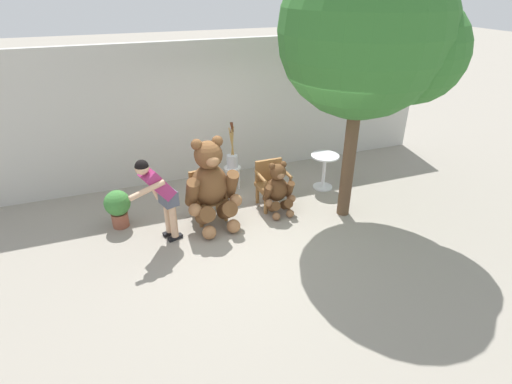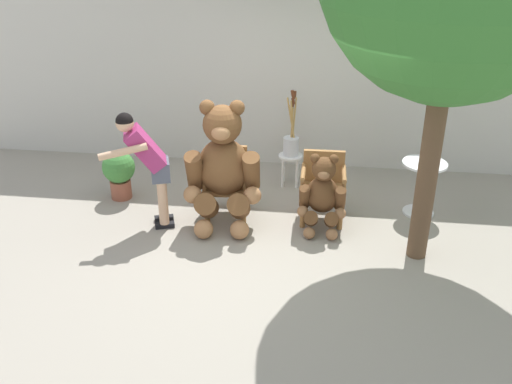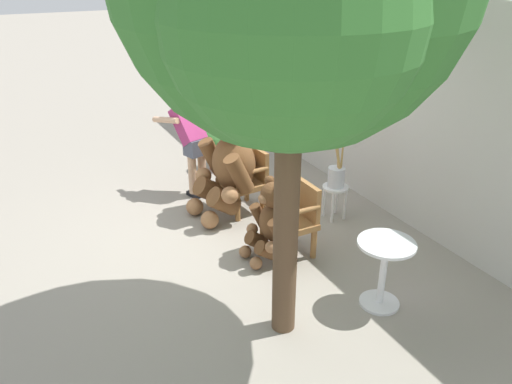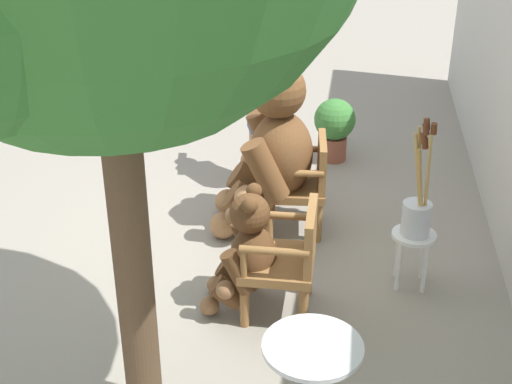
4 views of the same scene
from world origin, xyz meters
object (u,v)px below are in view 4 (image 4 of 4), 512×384
Objects in this scene: teddy_bear_large at (272,147)px; person_visitor at (262,98)px; potted_plant at (335,125)px; round_side_table at (311,383)px; brush_bucket at (417,210)px; white_stool at (413,245)px; wooden_chair_right at (286,257)px; teddy_bear_small at (246,252)px; wooden_chair_left at (302,181)px.

teddy_bear_large reaches higher than person_visitor.
round_side_table is at bearing 0.87° from potted_plant.
teddy_bear_large is 1.41m from brush_bucket.
white_stool is 0.64× the size of round_side_table.
teddy_bear_small is at bearing -89.76° from wooden_chair_right.
teddy_bear_large is 0.90m from person_visitor.
teddy_bear_small is 1.36× the size of round_side_table.
teddy_bear_large is 1.61× the size of teddy_bear_small.
white_stool is at bearing 40.95° from person_visitor.
wooden_chair_left reaches higher than round_side_table.
person_visitor is 2.07× the size of round_side_table.
teddy_bear_small is at bearing -68.86° from brush_bucket.
person_visitor is at bearing -166.68° from teddy_bear_large.
person_visitor is 2.15m from brush_bucket.
white_stool is at bearing 117.07° from wooden_chair_right.
wooden_chair_left reaches higher than potted_plant.
teddy_bear_large is 1.64m from potted_plant.
potted_plant is at bearing 162.46° from teddy_bear_large.
teddy_bear_small is at bearing -155.55° from round_side_table.
round_side_table is (1.73, -0.65, 0.09)m from white_stool.
person_visitor is at bearing -139.05° from white_stool.
brush_bucket is 1.31× the size of round_side_table.
teddy_bear_large is 1.47m from white_stool.
teddy_bear_small is at bearing 4.86° from person_visitor.
teddy_bear_large is at bearing -167.63° from round_side_table.
potted_plant reaches higher than white_stool.
brush_bucket is at bearing 50.76° from wooden_chair_left.
brush_bucket is (1.62, 1.40, -0.23)m from person_visitor.
wooden_chair_right is 0.30m from teddy_bear_small.
wooden_chair_right is (1.23, 0.00, 0.00)m from wooden_chair_left.
teddy_bear_small is (0.00, -0.29, 0.02)m from wooden_chair_right.
brush_bucket reaches higher than wooden_chair_right.
person_visitor is (-2.09, -0.47, 0.43)m from wooden_chair_right.
person_visitor is 1.07m from potted_plant.
teddy_bear_large is (0.01, -0.27, 0.31)m from wooden_chair_left.
brush_bucket is (0.76, 0.93, 0.20)m from wooden_chair_left.
wooden_chair_left and wooden_chair_right have the same top height.
wooden_chair_right is 0.88× the size of teddy_bear_small.
wooden_chair_left is 0.91× the size of brush_bucket.
person_visitor is at bearing -167.38° from round_side_table.
brush_bucket reaches higher than wooden_chair_left.
potted_plant is (-4.00, -0.06, -0.05)m from round_side_table.
teddy_bear_large is at bearing 13.32° from person_visitor.
person_visitor is at bearing -151.16° from wooden_chair_left.
teddy_bear_large is 1.25m from teddy_bear_small.
wooden_chair_left is at bearing -8.14° from potted_plant.
wooden_chair_right is 1.29m from round_side_table.
wooden_chair_right is 1.06m from brush_bucket.
person_visitor is 2.20m from white_stool.
potted_plant is (-2.74, 0.51, -0.08)m from teddy_bear_small.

